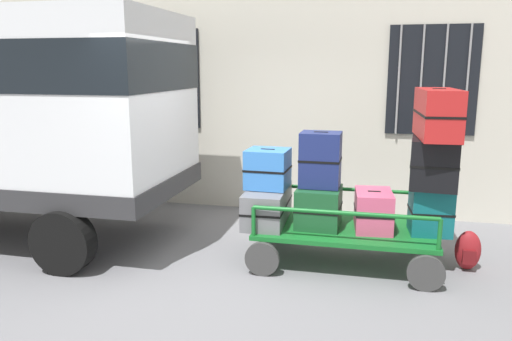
{
  "coord_description": "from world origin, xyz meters",
  "views": [
    {
      "loc": [
        1.42,
        -4.93,
        2.19
      ],
      "look_at": [
        0.14,
        0.52,
        1.02
      ],
      "focal_mm": 35.05,
      "sensor_mm": 36.0,
      "label": 1
    }
  ],
  "objects_px": {
    "suitcase_midright_bottom": "(431,210)",
    "suitcase_left_middle": "(268,168)",
    "suitcase_midleft_middle": "(320,160)",
    "suitcase_center_bottom": "(373,210)",
    "suitcase_left_bottom": "(267,205)",
    "suitcase_midright_top": "(437,114)",
    "backpack": "(468,251)",
    "suitcase_midleft_bottom": "(319,207)",
    "luggage_cart": "(345,233)",
    "suitcase_midright_middle": "(434,163)"
  },
  "relations": [
    {
      "from": "suitcase_midleft_middle",
      "to": "suitcase_center_bottom",
      "type": "bearing_deg",
      "value": -2.17
    },
    {
      "from": "luggage_cart",
      "to": "backpack",
      "type": "bearing_deg",
      "value": 3.99
    },
    {
      "from": "suitcase_left_bottom",
      "to": "suitcase_midright_middle",
      "type": "xyz_separation_m",
      "value": [
        1.8,
        -0.01,
        0.57
      ]
    },
    {
      "from": "luggage_cart",
      "to": "suitcase_midleft_middle",
      "type": "relative_size",
      "value": 3.28
    },
    {
      "from": "luggage_cart",
      "to": "suitcase_midleft_bottom",
      "type": "height_order",
      "value": "suitcase_midleft_bottom"
    },
    {
      "from": "suitcase_center_bottom",
      "to": "suitcase_midright_middle",
      "type": "xyz_separation_m",
      "value": [
        0.6,
        0.01,
        0.56
      ]
    },
    {
      "from": "suitcase_midleft_bottom",
      "to": "suitcase_center_bottom",
      "type": "height_order",
      "value": "suitcase_midleft_bottom"
    },
    {
      "from": "suitcase_midright_top",
      "to": "backpack",
      "type": "distance_m",
      "value": 1.55
    },
    {
      "from": "suitcase_midleft_bottom",
      "to": "suitcase_center_bottom",
      "type": "bearing_deg",
      "value": 2.0
    },
    {
      "from": "suitcase_midleft_middle",
      "to": "suitcase_midright_top",
      "type": "xyz_separation_m",
      "value": [
        1.2,
        0.0,
        0.53
      ]
    },
    {
      "from": "suitcase_left_bottom",
      "to": "suitcase_left_middle",
      "type": "height_order",
      "value": "suitcase_left_middle"
    },
    {
      "from": "suitcase_midright_top",
      "to": "suitcase_midleft_bottom",
      "type": "bearing_deg",
      "value": -177.69
    },
    {
      "from": "luggage_cart",
      "to": "suitcase_midright_middle",
      "type": "xyz_separation_m",
      "value": [
        0.9,
        0.01,
        0.85
      ]
    },
    {
      "from": "suitcase_midright_middle",
      "to": "suitcase_midright_bottom",
      "type": "bearing_deg",
      "value": -90.0
    },
    {
      "from": "suitcase_midright_top",
      "to": "suitcase_left_middle",
      "type": "bearing_deg",
      "value": 179.85
    },
    {
      "from": "suitcase_midright_top",
      "to": "suitcase_midright_bottom",
      "type": "bearing_deg",
      "value": -90.0
    },
    {
      "from": "suitcase_midleft_middle",
      "to": "suitcase_midright_middle",
      "type": "bearing_deg",
      "value": -0.62
    },
    {
      "from": "suitcase_left_middle",
      "to": "suitcase_midleft_middle",
      "type": "relative_size",
      "value": 0.8
    },
    {
      "from": "suitcase_left_bottom",
      "to": "suitcase_midright_bottom",
      "type": "relative_size",
      "value": 1.92
    },
    {
      "from": "suitcase_left_middle",
      "to": "suitcase_center_bottom",
      "type": "relative_size",
      "value": 0.81
    },
    {
      "from": "suitcase_left_middle",
      "to": "suitcase_midleft_bottom",
      "type": "relative_size",
      "value": 0.87
    },
    {
      "from": "suitcase_center_bottom",
      "to": "backpack",
      "type": "bearing_deg",
      "value": 5.24
    },
    {
      "from": "suitcase_left_middle",
      "to": "suitcase_midright_bottom",
      "type": "bearing_deg",
      "value": -0.9
    },
    {
      "from": "suitcase_midleft_middle",
      "to": "suitcase_center_bottom",
      "type": "height_order",
      "value": "suitcase_midleft_middle"
    },
    {
      "from": "suitcase_midright_middle",
      "to": "suitcase_midleft_middle",
      "type": "bearing_deg",
      "value": 179.38
    },
    {
      "from": "luggage_cart",
      "to": "suitcase_midleft_middle",
      "type": "height_order",
      "value": "suitcase_midleft_middle"
    },
    {
      "from": "suitcase_left_middle",
      "to": "suitcase_center_bottom",
      "type": "xyz_separation_m",
      "value": [
        1.2,
        -0.03,
        -0.41
      ]
    },
    {
      "from": "luggage_cart",
      "to": "suitcase_left_middle",
      "type": "xyz_separation_m",
      "value": [
        -0.9,
        0.03,
        0.7
      ]
    },
    {
      "from": "suitcase_left_middle",
      "to": "suitcase_midright_middle",
      "type": "bearing_deg",
      "value": -0.7
    },
    {
      "from": "suitcase_midright_top",
      "to": "backpack",
      "type": "height_order",
      "value": "suitcase_midright_top"
    },
    {
      "from": "suitcase_left_bottom",
      "to": "suitcase_midleft_middle",
      "type": "distance_m",
      "value": 0.82
    },
    {
      "from": "suitcase_midright_bottom",
      "to": "suitcase_midright_top",
      "type": "xyz_separation_m",
      "value": [
        0.0,
        0.02,
        1.04
      ]
    },
    {
      "from": "suitcase_left_bottom",
      "to": "suitcase_midleft_bottom",
      "type": "distance_m",
      "value": 0.6
    },
    {
      "from": "suitcase_left_middle",
      "to": "luggage_cart",
      "type": "bearing_deg",
      "value": -1.94
    },
    {
      "from": "suitcase_midright_middle",
      "to": "suitcase_midright_top",
      "type": "xyz_separation_m",
      "value": [
        0.0,
        0.02,
        0.52
      ]
    },
    {
      "from": "suitcase_left_bottom",
      "to": "suitcase_left_middle",
      "type": "distance_m",
      "value": 0.43
    },
    {
      "from": "suitcase_midright_bottom",
      "to": "suitcase_left_middle",
      "type": "bearing_deg",
      "value": 179.1
    },
    {
      "from": "luggage_cart",
      "to": "suitcase_midleft_middle",
      "type": "bearing_deg",
      "value": 175.95
    },
    {
      "from": "suitcase_left_middle",
      "to": "suitcase_midright_top",
      "type": "bearing_deg",
      "value": -0.15
    },
    {
      "from": "luggage_cart",
      "to": "suitcase_center_bottom",
      "type": "bearing_deg",
      "value": -0.3
    },
    {
      "from": "suitcase_midleft_middle",
      "to": "backpack",
      "type": "relative_size",
      "value": 1.41
    },
    {
      "from": "suitcase_midleft_bottom",
      "to": "suitcase_midleft_middle",
      "type": "bearing_deg",
      "value": 90.0
    },
    {
      "from": "suitcase_midleft_middle",
      "to": "suitcase_midright_middle",
      "type": "height_order",
      "value": "suitcase_midleft_middle"
    },
    {
      "from": "suitcase_left_middle",
      "to": "suitcase_midleft_middle",
      "type": "bearing_deg",
      "value": -0.88
    },
    {
      "from": "suitcase_midright_middle",
      "to": "backpack",
      "type": "xyz_separation_m",
      "value": [
        0.43,
        0.08,
        -0.97
      ]
    },
    {
      "from": "suitcase_midright_top",
      "to": "suitcase_center_bottom",
      "type": "bearing_deg",
      "value": -177.38
    },
    {
      "from": "suitcase_left_bottom",
      "to": "suitcase_center_bottom",
      "type": "height_order",
      "value": "suitcase_center_bottom"
    },
    {
      "from": "suitcase_midleft_bottom",
      "to": "suitcase_midright_middle",
      "type": "bearing_deg",
      "value": 1.47
    },
    {
      "from": "luggage_cart",
      "to": "suitcase_left_middle",
      "type": "distance_m",
      "value": 1.14
    },
    {
      "from": "suitcase_center_bottom",
      "to": "suitcase_midright_bottom",
      "type": "height_order",
      "value": "suitcase_midright_bottom"
    }
  ]
}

